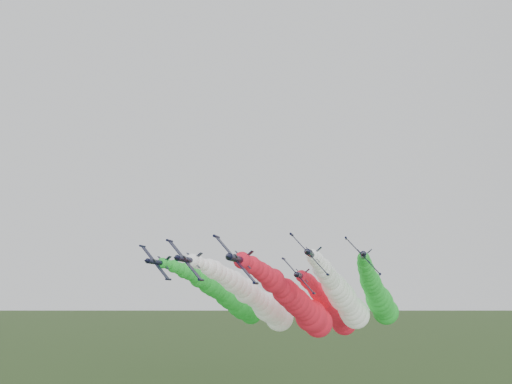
% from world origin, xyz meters
% --- Properties ---
extents(jet_lead, '(11.86, 66.20, 18.00)m').
position_xyz_m(jet_lead, '(4.73, 28.53, 29.68)').
color(jet_lead, black).
rests_on(jet_lead, ground).
extents(jet_inner_left, '(12.09, 66.42, 18.22)m').
position_xyz_m(jet_inner_left, '(-6.26, 39.14, 30.42)').
color(jet_inner_left, black).
rests_on(jet_inner_left, ground).
extents(jet_inner_right, '(12.02, 66.35, 18.15)m').
position_xyz_m(jet_inner_right, '(13.29, 40.65, 31.15)').
color(jet_inner_right, black).
rests_on(jet_inner_right, ground).
extents(jet_outer_left, '(11.61, 65.95, 17.75)m').
position_xyz_m(jet_outer_left, '(-16.86, 51.19, 31.09)').
color(jet_outer_left, black).
rests_on(jet_outer_left, ground).
extents(jet_outer_right, '(11.90, 66.24, 18.04)m').
position_xyz_m(jet_outer_right, '(21.29, 51.70, 31.50)').
color(jet_outer_right, black).
rests_on(jet_outer_right, ground).
extents(jet_trail, '(11.95, 66.29, 18.09)m').
position_xyz_m(jet_trail, '(9.76, 54.86, 28.37)').
color(jet_trail, black).
rests_on(jet_trail, ground).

